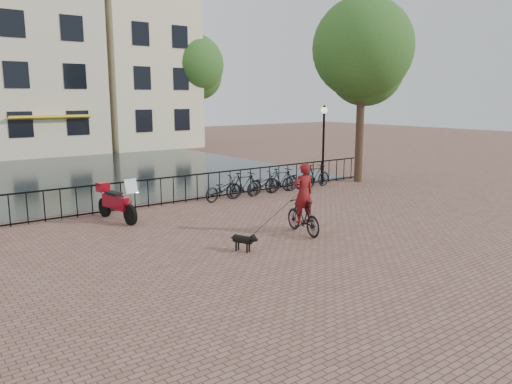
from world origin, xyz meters
TOP-DOWN VIEW (x-y plane):
  - ground at (0.00, 0.00)m, footprint 100.00×100.00m
  - canal_water at (0.00, 17.30)m, footprint 20.00×20.00m
  - railing at (0.00, 8.00)m, footprint 20.00×0.05m
  - canal_house_mid at (0.50, 30.00)m, footprint 8.00×9.50m
  - canal_house_right at (8.50, 30.00)m, footprint 7.00×9.00m
  - tree_near_right at (9.20, 7.30)m, footprint 4.48×4.48m
  - tree_far_right at (12.00, 27.00)m, footprint 4.76×4.76m
  - lamp_post at (7.20, 7.60)m, footprint 0.30×0.30m
  - cyclist at (1.02, 2.13)m, footprint 0.82×1.79m
  - dog at (-1.33, 1.81)m, footprint 0.48×0.77m
  - motorcycle at (-2.63, 6.81)m, footprint 0.77×2.11m
  - parked_bike_0 at (1.80, 7.40)m, footprint 1.77×0.77m
  - parked_bike_1 at (2.75, 7.40)m, footprint 1.67×0.51m
  - parked_bike_2 at (3.70, 7.40)m, footprint 1.76×0.72m
  - parked_bike_3 at (4.65, 7.40)m, footprint 1.69×0.56m
  - parked_bike_4 at (5.60, 7.40)m, footprint 1.76×0.74m
  - parked_bike_5 at (6.55, 7.40)m, footprint 1.67×0.48m

SIDE VIEW (x-z plane):
  - ground at x=0.00m, z-range 0.00..0.00m
  - canal_water at x=0.00m, z-range 0.00..0.00m
  - dog at x=-1.33m, z-range 0.00..0.49m
  - parked_bike_0 at x=1.80m, z-range 0.00..0.90m
  - parked_bike_2 at x=3.70m, z-range 0.00..0.90m
  - parked_bike_4 at x=5.60m, z-range 0.00..0.90m
  - parked_bike_1 at x=2.75m, z-range 0.00..1.00m
  - parked_bike_3 at x=4.65m, z-range 0.00..1.00m
  - parked_bike_5 at x=6.55m, z-range 0.00..1.00m
  - railing at x=0.00m, z-range -0.01..1.02m
  - motorcycle at x=-2.63m, z-range 0.00..1.47m
  - cyclist at x=1.02m, z-range -0.29..2.09m
  - lamp_post at x=7.20m, z-range 0.65..4.10m
  - canal_house_mid at x=0.50m, z-range 0.00..11.80m
  - tree_near_right at x=9.20m, z-range 1.85..10.09m
  - tree_far_right at x=12.00m, z-range 1.97..10.73m
  - canal_house_right at x=8.50m, z-range 0.00..13.30m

